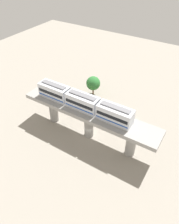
{
  "coord_description": "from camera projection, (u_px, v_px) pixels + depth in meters",
  "views": [
    {
      "loc": [
        27.07,
        17.14,
        32.86
      ],
      "look_at": [
        -2.5,
        -1.41,
        4.1
      ],
      "focal_mm": 34.07,
      "sensor_mm": 36.0,
      "label": 1
    }
  ],
  "objects": [
    {
      "name": "parked_car_yellow",
      "position": [
        75.0,
        99.0,
        54.41
      ],
      "size": [
        1.9,
        4.24,
        1.76
      ],
      "rotation": [
        0.0,
        0.0,
        -0.02
      ],
      "color": "yellow",
      "rests_on": "ground"
    },
    {
      "name": "parked_car_red",
      "position": [
        93.0,
        107.0,
        52.14
      ],
      "size": [
        2.52,
        4.45,
        1.76
      ],
      "rotation": [
        0.0,
        0.0,
        -0.18
      ],
      "color": "red",
      "rests_on": "ground"
    },
    {
      "name": "train",
      "position": [
        83.0,
        102.0,
        40.89
      ],
      "size": [
        2.64,
        20.5,
        3.24
      ],
      "color": "silver",
      "rests_on": "viaduct"
    },
    {
      "name": "tree_near_viaduct",
      "position": [
        93.0,
        83.0,
        55.38
      ],
      "size": [
        3.67,
        3.67,
        5.27
      ],
      "color": "brown",
      "rests_on": "ground"
    },
    {
      "name": "viaduct",
      "position": [
        89.0,
        117.0,
        42.3
      ],
      "size": [
        5.2,
        28.85,
        6.83
      ],
      "color": "#999691",
      "rests_on": "ground"
    },
    {
      "name": "parked_car_white",
      "position": [
        126.0,
        115.0,
        49.7
      ],
      "size": [
        2.6,
        4.48,
        1.76
      ],
      "rotation": [
        0.0,
        0.0,
        -0.2
      ],
      "color": "white",
      "rests_on": "ground"
    },
    {
      "name": "ground_plane",
      "position": [
        89.0,
        135.0,
        45.62
      ],
      "size": [
        120.0,
        120.0,
        0.0
      ],
      "primitive_type": "plane",
      "color": "gray"
    }
  ]
}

